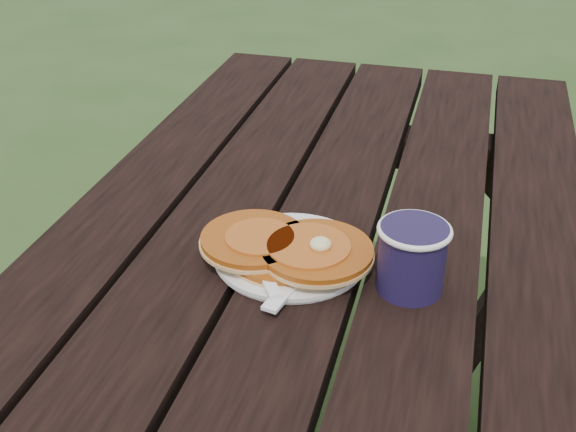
# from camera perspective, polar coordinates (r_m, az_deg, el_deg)

# --- Properties ---
(plate) EXTENTS (0.24, 0.24, 0.01)m
(plate) POSITION_cam_1_polar(r_m,az_deg,el_deg) (0.96, 0.25, -3.16)
(plate) COLOR white
(plate) RESTS_ON picnic_table
(pancake_stack) EXTENTS (0.23, 0.15, 0.04)m
(pancake_stack) POSITION_cam_1_polar(r_m,az_deg,el_deg) (0.94, -0.09, -2.55)
(pancake_stack) COLOR #AC5113
(pancake_stack) RESTS_ON plate
(knife) EXTENTS (0.06, 0.18, 0.00)m
(knife) POSITION_cam_1_polar(r_m,az_deg,el_deg) (0.91, 1.11, -4.39)
(knife) COLOR white
(knife) RESTS_ON plate
(fork) EXTENTS (0.11, 0.15, 0.01)m
(fork) POSITION_cam_1_polar(r_m,az_deg,el_deg) (0.91, -1.95, -4.38)
(fork) COLOR white
(fork) RESTS_ON plate
(coffee_cup) EXTENTS (0.09, 0.09, 0.09)m
(coffee_cup) POSITION_cam_1_polar(r_m,az_deg,el_deg) (0.89, 9.79, -2.96)
(coffee_cup) COLOR #1C1439
(coffee_cup) RESTS_ON picnic_table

